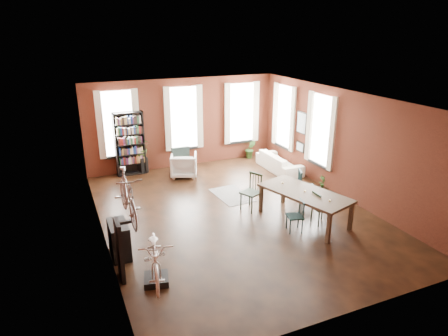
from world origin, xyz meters
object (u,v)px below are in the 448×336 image
dining_chair_d (306,187)px  dining_chair_c (321,208)px  dining_table (304,206)px  bookshelf (130,144)px  white_armchair (184,164)px  cream_sofa (279,159)px  plant_stand (143,165)px  bicycle_floor (154,236)px  bike_trainer (156,279)px  console_table (119,240)px  dining_chair_b (251,192)px  dining_chair_a (295,216)px

dining_chair_d → dining_chair_c: bearing=-173.3°
dining_table → dining_chair_d: bearing=35.6°
bookshelf → white_armchair: bookshelf is taller
bookshelf → white_armchair: 1.97m
dining_chair_c → cream_sofa: size_ratio=0.42×
dining_chair_d → plant_stand: dining_chair_d is taller
dining_table → bicycle_floor: (-4.26, -1.14, 0.65)m
bike_trainer → bookshelf: bearing=83.1°
plant_stand → bookshelf: bearing=180.0°
dining_chair_d → white_armchair: dining_chair_d is taller
plant_stand → bike_trainer: bearing=-100.2°
dining_table → console_table: size_ratio=3.03×
dining_table → dining_chair_b: dining_chair_b is taller
dining_chair_b → bike_trainer: bearing=-79.9°
cream_sofa → bike_trainer: 7.50m
bookshelf → dining_chair_a: bearing=-62.9°
dining_chair_d → cream_sofa: (0.79, 2.81, -0.11)m
bookshelf → dining_chair_b: bearing=-59.2°
dining_chair_a → plant_stand: dining_chair_a is taller
plant_stand → dining_chair_d: bearing=-50.1°
console_table → bicycle_floor: 1.57m
white_armchair → dining_chair_b: bearing=125.8°
dining_chair_b → bicycle_floor: 4.05m
bookshelf → cream_sofa: bookshelf is taller
bicycle_floor → plant_stand: bearing=91.1°
dining_chair_b → console_table: size_ratio=1.30×
dining_chair_a → console_table: 4.28m
cream_sofa → console_table: size_ratio=2.60×
cream_sofa → bicycle_floor: size_ratio=1.13×
dining_chair_b → console_table: dining_chair_b is taller
dining_chair_c → bicycle_floor: bicycle_floor is taller
dining_chair_c → white_armchair: size_ratio=0.99×
console_table → bicycle_floor: bicycle_floor is taller
dining_chair_b → white_armchair: 3.42m
dining_chair_a → bike_trainer: (-3.74, -0.74, -0.34)m
dining_table → white_armchair: bearing=95.8°
dining_table → dining_chair_c: size_ratio=2.75×
dining_chair_b → bicycle_floor: bicycle_floor is taller
cream_sofa → console_table: bearing=119.3°
bookshelf → cream_sofa: bearing=-19.0°
plant_stand → dining_table: bearing=-60.0°
white_armchair → plant_stand: size_ratio=1.56×
white_armchair → plant_stand: 1.54m
dining_table → plant_stand: size_ratio=4.26×
dining_chair_a → plant_stand: bearing=-141.4°
dining_table → dining_chair_b: (-0.98, 1.16, 0.11)m
dining_chair_a → dining_chair_b: bearing=-149.6°
white_armchair → bike_trainer: size_ratio=1.83×
bike_trainer → bicycle_floor: bicycle_floor is taller
plant_stand → console_table: bearing=-107.8°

